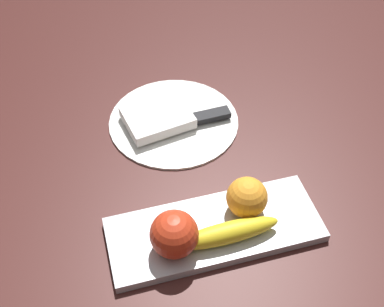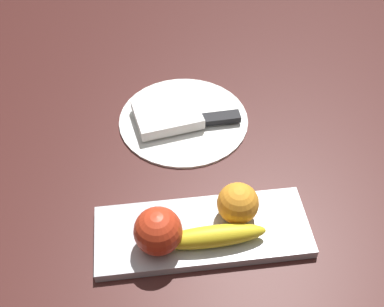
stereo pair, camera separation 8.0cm
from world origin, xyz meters
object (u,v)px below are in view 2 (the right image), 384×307
at_px(fruit_tray, 202,232).
at_px(orange_near_apple, 238,203).
at_px(dinner_plate, 184,119).
at_px(knife, 207,120).
at_px(folded_napkin, 167,115).
at_px(apple, 158,231).
at_px(banana, 212,236).

xyz_separation_m(fruit_tray, orange_near_apple, (-0.05, -0.02, 0.04)).
relative_size(orange_near_apple, dinner_plate, 0.26).
relative_size(fruit_tray, orange_near_apple, 5.12).
distance_m(fruit_tray, orange_near_apple, 0.07).
height_order(dinner_plate, knife, knife).
height_order(orange_near_apple, knife, orange_near_apple).
height_order(fruit_tray, orange_near_apple, orange_near_apple).
distance_m(dinner_plate, folded_napkin, 0.03).
distance_m(dinner_plate, knife, 0.05).
xyz_separation_m(apple, folded_napkin, (-0.04, -0.27, -0.03)).
xyz_separation_m(orange_near_apple, folded_napkin, (0.08, -0.24, -0.03)).
relative_size(banana, orange_near_apple, 2.53).
relative_size(banana, dinner_plate, 0.66).
height_order(apple, dinner_plate, apple).
bearing_deg(knife, banana, 80.54).
distance_m(orange_near_apple, knife, 0.22).
relative_size(fruit_tray, banana, 2.03).
bearing_deg(dinner_plate, orange_near_apple, 103.03).
xyz_separation_m(folded_napkin, knife, (-0.07, 0.02, -0.01)).
bearing_deg(apple, banana, 175.36).
relative_size(orange_near_apple, knife, 0.35).
height_order(orange_near_apple, dinner_plate, orange_near_apple).
relative_size(apple, banana, 0.44).
xyz_separation_m(fruit_tray, banana, (-0.01, 0.03, 0.02)).
bearing_deg(dinner_plate, knife, 157.03).
relative_size(dinner_plate, folded_napkin, 2.06).
distance_m(banana, dinner_plate, 0.28).
bearing_deg(apple, knife, -112.98).
bearing_deg(folded_napkin, knife, 166.11).
height_order(banana, folded_napkin, banana).
relative_size(orange_near_apple, folded_napkin, 0.54).
bearing_deg(orange_near_apple, banana, 43.84).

